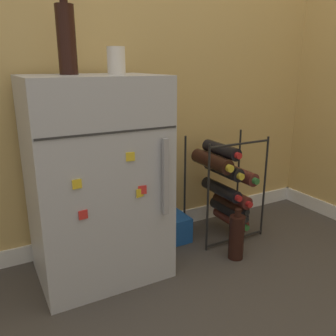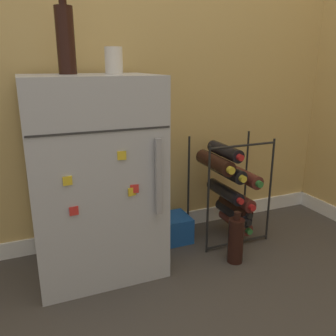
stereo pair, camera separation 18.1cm
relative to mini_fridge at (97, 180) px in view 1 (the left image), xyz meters
name	(u,v)px [view 1 (the left image)]	position (x,y,z in m)	size (l,w,h in m)	color
ground_plane	(239,287)	(0.50, -0.44, -0.47)	(14.00, 14.00, 0.00)	#423D38
wall_back	(163,12)	(0.50, 0.29, 0.77)	(7.06, 0.07, 2.50)	tan
mini_fridge	(97,180)	(0.00, 0.00, 0.00)	(0.58, 0.47, 0.93)	#B7BABF
wine_rack	(226,185)	(0.76, 0.02, -0.16)	(0.40, 0.32, 0.59)	black
soda_box	(167,229)	(0.42, 0.11, -0.39)	(0.23, 0.19, 0.15)	#194C9E
fridge_top_cup	(116,61)	(0.11, -0.01, 0.52)	(0.08, 0.08, 0.11)	silver
fridge_top_bottle	(66,39)	(-0.08, 0.06, 0.61)	(0.08, 0.08, 0.32)	black
loose_bottle_floor	(236,237)	(0.65, -0.23, -0.35)	(0.08, 0.08, 0.27)	black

